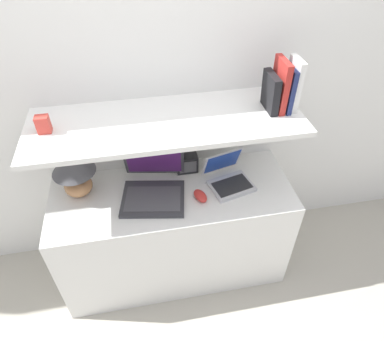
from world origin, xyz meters
TOP-DOWN VIEW (x-y plane):
  - ground_plane at (0.00, 0.00)m, footprint 12.00×12.00m
  - wall_back at (0.00, 0.59)m, footprint 6.00×0.05m
  - desk at (0.00, 0.26)m, footprint 1.36×0.53m
  - back_riser at (0.00, 0.55)m, footprint 1.36×0.04m
  - shelf at (0.00, 0.33)m, footprint 1.36×0.48m
  - table_lamp at (-0.50, 0.36)m, footprint 0.23×0.23m
  - laptop_large at (-0.10, 0.28)m, footprint 0.39×0.40m
  - laptop_small at (0.33, 0.28)m, footprint 0.29×0.29m
  - computer_mouse at (0.15, 0.19)m, footprint 0.09×0.12m
  - router_box at (0.12, 0.44)m, footprint 0.12×0.09m
  - book_white at (0.64, 0.33)m, footprint 0.03×0.13m
  - book_navy at (0.60, 0.33)m, footprint 0.02×0.16m
  - book_red at (0.57, 0.33)m, footprint 0.03×0.16m
  - book_black at (0.52, 0.33)m, footprint 0.05×0.16m
  - shelf_gadget at (-0.57, 0.33)m, footprint 0.06×0.05m

SIDE VIEW (x-z plane):
  - ground_plane at x=0.00m, z-range 0.00..0.00m
  - desk at x=0.00m, z-range 0.00..0.71m
  - back_riser at x=0.00m, z-range 0.00..1.12m
  - computer_mouse at x=0.15m, z-range 0.71..0.74m
  - laptop_small at x=0.33m, z-range 0.66..0.84m
  - laptop_large at x=-0.10m, z-range 0.63..0.90m
  - router_box at x=0.12m, z-range 0.71..0.82m
  - table_lamp at x=-0.50m, z-range 0.74..1.02m
  - shelf at x=0.00m, z-range 1.12..1.15m
  - shelf_gadget at x=-0.57m, z-range 1.15..1.23m
  - wall_back at x=0.00m, z-range 0.00..2.40m
  - book_black at x=0.52m, z-range 1.15..1.34m
  - book_navy at x=0.60m, z-range 1.15..1.37m
  - book_white at x=0.64m, z-range 1.15..1.41m
  - book_red at x=0.57m, z-range 1.15..1.41m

